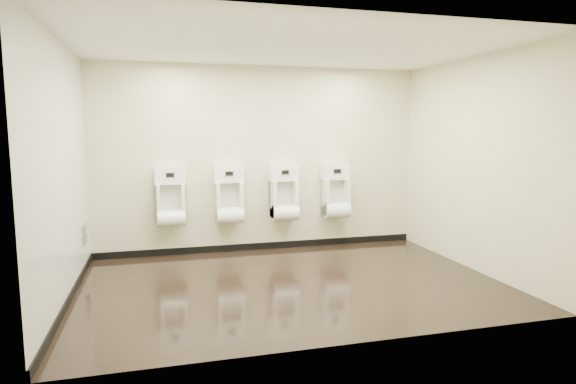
% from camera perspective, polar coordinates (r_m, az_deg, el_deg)
% --- Properties ---
extents(ground, '(5.00, 3.50, 0.00)m').
position_cam_1_polar(ground, '(5.95, 0.42, -10.74)').
color(ground, black).
rests_on(ground, ground).
extents(ceiling, '(5.00, 3.50, 0.00)m').
position_cam_1_polar(ceiling, '(5.73, 0.45, 16.91)').
color(ceiling, white).
extents(back_wall, '(5.00, 0.02, 2.80)m').
position_cam_1_polar(back_wall, '(7.37, -3.20, 3.87)').
color(back_wall, beige).
rests_on(back_wall, ground).
extents(front_wall, '(5.00, 0.02, 2.80)m').
position_cam_1_polar(front_wall, '(4.02, 7.09, 0.88)').
color(front_wall, beige).
rests_on(front_wall, ground).
extents(left_wall, '(0.02, 3.50, 2.80)m').
position_cam_1_polar(left_wall, '(5.56, -25.27, 2.02)').
color(left_wall, beige).
rests_on(left_wall, ground).
extents(right_wall, '(0.02, 3.50, 2.80)m').
position_cam_1_polar(right_wall, '(6.78, 21.28, 3.07)').
color(right_wall, beige).
rests_on(right_wall, ground).
extents(tile_overlay_left, '(0.01, 3.50, 2.80)m').
position_cam_1_polar(tile_overlay_left, '(5.56, -25.22, 2.02)').
color(tile_overlay_left, white).
rests_on(tile_overlay_left, ground).
extents(skirting_back, '(5.00, 0.02, 0.10)m').
position_cam_1_polar(skirting_back, '(7.56, -3.11, -6.39)').
color(skirting_back, black).
rests_on(skirting_back, ground).
extents(skirting_left, '(0.02, 3.50, 0.10)m').
position_cam_1_polar(skirting_left, '(5.82, -24.41, -11.31)').
color(skirting_left, black).
rests_on(skirting_left, ground).
extents(access_panel, '(0.04, 0.25, 0.25)m').
position_cam_1_polar(access_panel, '(6.86, -22.95, -4.57)').
color(access_panel, '#9E9EA3').
rests_on(access_panel, left_wall).
extents(urinal_0, '(0.45, 0.34, 0.84)m').
position_cam_1_polar(urinal_0, '(7.13, -13.72, -1.03)').
color(urinal_0, white).
rests_on(urinal_0, back_wall).
extents(urinal_1, '(0.45, 0.34, 0.84)m').
position_cam_1_polar(urinal_1, '(7.19, -6.99, -0.79)').
color(urinal_1, white).
rests_on(urinal_1, back_wall).
extents(urinal_2, '(0.45, 0.34, 0.84)m').
position_cam_1_polar(urinal_2, '(7.36, -0.45, -0.56)').
color(urinal_2, white).
rests_on(urinal_2, back_wall).
extents(urinal_3, '(0.45, 0.34, 0.84)m').
position_cam_1_polar(urinal_3, '(7.61, 5.67, -0.33)').
color(urinal_3, white).
rests_on(urinal_3, back_wall).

